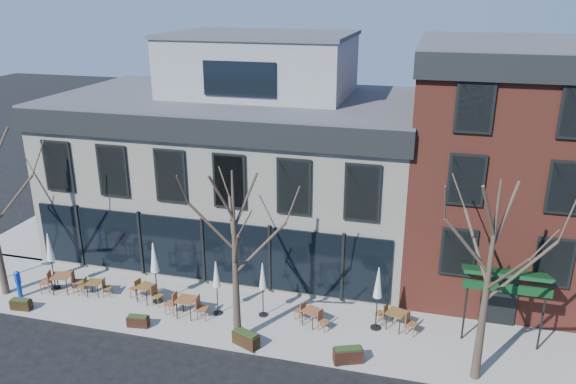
# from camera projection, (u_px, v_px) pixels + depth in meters

# --- Properties ---
(ground) EXTENTS (120.00, 120.00, 0.00)m
(ground) POSITION_uv_depth(u_px,v_px,m) (206.00, 286.00, 26.62)
(ground) COLOR black
(ground) RESTS_ON ground
(sidewalk_front) EXTENTS (33.50, 4.70, 0.15)m
(sidewalk_front) POSITION_uv_depth(u_px,v_px,m) (257.00, 318.00, 23.85)
(sidewalk_front) COLOR gray
(sidewalk_front) RESTS_ON ground
(sidewalk_side) EXTENTS (4.50, 12.00, 0.15)m
(sidewalk_side) POSITION_uv_depth(u_px,v_px,m) (75.00, 215.00, 34.77)
(sidewalk_side) COLOR gray
(sidewalk_side) RESTS_ON ground
(corner_building) EXTENTS (18.39, 10.39, 11.10)m
(corner_building) POSITION_uv_depth(u_px,v_px,m) (240.00, 161.00, 29.61)
(corner_building) COLOR silver
(corner_building) RESTS_ON ground
(red_brick_building) EXTENTS (8.20, 11.78, 11.18)m
(red_brick_building) POSITION_uv_depth(u_px,v_px,m) (502.00, 163.00, 26.09)
(red_brick_building) COLOR brown
(red_brick_building) RESTS_ON ground
(tree_mid) EXTENTS (3.50, 3.55, 7.04)m
(tree_mid) POSITION_uv_depth(u_px,v_px,m) (235.00, 257.00, 21.06)
(tree_mid) COLOR #382B21
(tree_mid) RESTS_ON sidewalk_front
(tree_right) EXTENTS (3.72, 3.77, 7.48)m
(tree_right) POSITION_uv_depth(u_px,v_px,m) (488.00, 281.00, 18.80)
(tree_right) COLOR #382B21
(tree_right) RESTS_ON sidewalk_front
(call_box) EXTENTS (0.28, 0.27, 1.34)m
(call_box) POSITION_uv_depth(u_px,v_px,m) (18.00, 283.00, 25.14)
(call_box) COLOR #0D2EA9
(call_box) RESTS_ON sidewalk_front
(cafe_set_0) EXTENTS (2.01, 1.07, 1.03)m
(cafe_set_0) POSITION_uv_depth(u_px,v_px,m) (62.00, 281.00, 25.65)
(cafe_set_0) COLOR brown
(cafe_set_0) RESTS_ON sidewalk_front
(cafe_set_1) EXTENTS (1.63, 0.73, 0.84)m
(cafe_set_1) POSITION_uv_depth(u_px,v_px,m) (95.00, 287.00, 25.38)
(cafe_set_1) COLOR brown
(cafe_set_1) RESTS_ON sidewalk_front
(cafe_set_2) EXTENTS (1.83, 0.89, 0.94)m
(cafe_set_2) POSITION_uv_depth(u_px,v_px,m) (146.00, 291.00, 24.88)
(cafe_set_2) COLOR brown
(cafe_set_2) RESTS_ON sidewalk_front
(cafe_set_3) EXTENTS (1.94, 0.78, 1.02)m
(cafe_set_3) POSITION_uv_depth(u_px,v_px,m) (187.00, 305.00, 23.70)
(cafe_set_3) COLOR brown
(cafe_set_3) RESTS_ON sidewalk_front
(cafe_set_4) EXTENTS (1.66, 1.06, 0.87)m
(cafe_set_4) POSITION_uv_depth(u_px,v_px,m) (311.00, 316.00, 23.10)
(cafe_set_4) COLOR brown
(cafe_set_4) RESTS_ON sidewalk_front
(cafe_set_5) EXTENTS (1.85, 1.07, 0.95)m
(cafe_set_5) POSITION_uv_depth(u_px,v_px,m) (396.00, 318.00, 22.83)
(cafe_set_5) COLOR brown
(cafe_set_5) RESTS_ON sidewalk_front
(umbrella_0) EXTENTS (0.45, 0.45, 2.79)m
(umbrella_0) POSITION_uv_depth(u_px,v_px,m) (50.00, 250.00, 25.43)
(umbrella_0) COLOR black
(umbrella_0) RESTS_ON sidewalk_front
(umbrella_1) EXTENTS (0.46, 0.46, 2.87)m
(umbrella_1) POSITION_uv_depth(u_px,v_px,m) (154.00, 261.00, 24.31)
(umbrella_1) COLOR black
(umbrella_1) RESTS_ON sidewalk_front
(umbrella_2) EXTENTS (0.40, 0.40, 2.47)m
(umbrella_2) POSITION_uv_depth(u_px,v_px,m) (216.00, 277.00, 23.49)
(umbrella_2) COLOR black
(umbrella_2) RESTS_ON sidewalk_front
(umbrella_3) EXTENTS (0.39, 0.39, 2.47)m
(umbrella_3) POSITION_uv_depth(u_px,v_px,m) (263.00, 279.00, 23.35)
(umbrella_3) COLOR black
(umbrella_3) RESTS_ON sidewalk_front
(umbrella_4) EXTENTS (0.45, 0.45, 2.78)m
(umbrella_4) POSITION_uv_depth(u_px,v_px,m) (378.00, 286.00, 22.36)
(umbrella_4) COLOR black
(umbrella_4) RESTS_ON sidewalk_front
(planter_0) EXTENTS (0.93, 0.45, 0.50)m
(planter_0) POSITION_uv_depth(u_px,v_px,m) (21.00, 304.00, 24.32)
(planter_0) COLOR black
(planter_0) RESTS_ON sidewalk_front
(planter_1) EXTENTS (0.92, 0.46, 0.50)m
(planter_1) POSITION_uv_depth(u_px,v_px,m) (138.00, 321.00, 23.08)
(planter_1) COLOR black
(planter_1) RESTS_ON sidewalk_front
(planter_2) EXTENTS (1.18, 0.83, 0.61)m
(planter_2) POSITION_uv_depth(u_px,v_px,m) (246.00, 339.00, 21.81)
(planter_2) COLOR black
(planter_2) RESTS_ON sidewalk_front
(planter_3) EXTENTS (1.18, 0.81, 0.61)m
(planter_3) POSITION_uv_depth(u_px,v_px,m) (348.00, 355.00, 20.84)
(planter_3) COLOR black
(planter_3) RESTS_ON sidewalk_front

